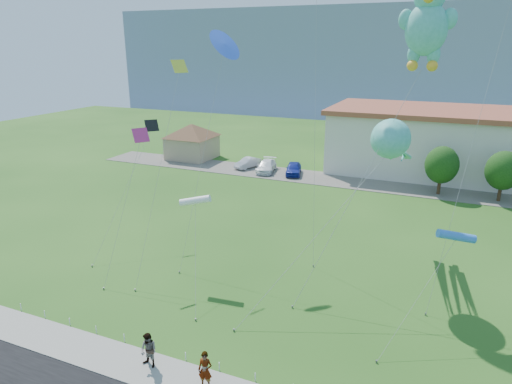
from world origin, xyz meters
TOP-DOWN VIEW (x-y plane):
  - ground at (0.00, 0.00)m, footprint 160.00×160.00m
  - sidewalk at (0.00, -2.75)m, footprint 80.00×2.50m
  - parking_strip at (0.00, 35.00)m, footprint 70.00×6.00m
  - hill_ridge at (0.00, 120.00)m, footprint 160.00×50.00m
  - pavilion at (-24.00, 38.00)m, footprint 9.20×9.20m
  - rope_fence at (0.00, -1.30)m, footprint 26.05×0.05m
  - tree_near at (10.00, 34.00)m, footprint 3.60×3.60m
  - tree_mid at (16.00, 34.00)m, footprint 3.60×3.60m
  - pedestrian_left at (0.99, -2.68)m, footprint 0.77×0.56m
  - pedestrian_right at (-2.40, -2.52)m, footprint 1.02×0.84m
  - parked_car_silver at (-14.21, 35.99)m, footprint 2.65×4.32m
  - parked_car_white at (-11.15, 35.19)m, footprint 2.95×5.36m
  - parked_car_blue at (-7.44, 35.28)m, footprint 2.91×4.83m
  - octopus_kite at (6.86, 13.53)m, footprint 7.99×16.93m
  - teddy_bear_kite at (8.26, 13.40)m, footprint 7.50×8.86m
  - small_kite_black at (-13.24, 12.89)m, footprint 1.29×9.51m
  - small_kite_yellow at (-8.37, 10.17)m, footprint 1.29×8.40m
  - small_kite_pink at (-9.80, 7.26)m, footprint 1.29×5.70m
  - small_kite_cyan at (11.42, 8.19)m, footprint 3.44×6.92m
  - small_kite_blue at (-5.99, 13.55)m, footprint 1.80×7.60m
  - small_kite_white at (-5.20, 7.25)m, footprint 3.15×6.41m

SIDE VIEW (x-z plane):
  - ground at x=0.00m, z-range 0.00..0.00m
  - parking_strip at x=0.00m, z-range 0.00..0.06m
  - sidewalk at x=0.00m, z-range 0.00..0.10m
  - rope_fence at x=0.00m, z-range 0.00..0.50m
  - parked_car_silver at x=-14.21m, z-range 0.06..1.40m
  - parked_car_white at x=-11.15m, z-range 0.06..1.53m
  - parked_car_blue at x=-7.44m, z-range 0.06..1.60m
  - pedestrian_right at x=-2.40m, z-range 0.10..2.01m
  - pedestrian_left at x=0.99m, z-range 0.10..2.04m
  - pavilion at x=-24.00m, z-range 0.52..5.52m
  - tree_near at x=10.00m, z-range 0.65..6.12m
  - tree_mid at x=16.00m, z-range 0.65..6.12m
  - small_kite_cyan at x=11.42m, z-range 2.47..8.38m
  - small_kite_white at x=-5.20m, z-range 2.57..8.65m
  - small_kite_black at x=-13.24m, z-range 3.36..13.09m
  - small_kite_pink at x=-9.80m, z-range 3.64..13.86m
  - octopus_kite at x=6.86m, z-range 3.61..14.94m
  - hill_ridge at x=0.00m, z-range 0.00..25.00m
  - small_kite_yellow at x=-8.37m, z-range 5.09..19.92m
  - small_kite_blue at x=-5.99m, z-range 7.26..23.87m
  - teddy_bear_kite at x=8.26m, z-range 7.31..27.16m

